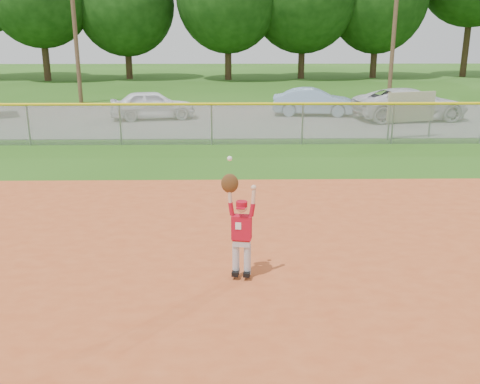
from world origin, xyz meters
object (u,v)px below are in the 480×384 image
(car_white_a, at_px, (153,105))
(car_blue, at_px, (314,102))
(car_white_b, at_px, (410,104))
(sponsor_sign, at_px, (411,108))
(ballplayer, at_px, (240,226))

(car_white_a, bearing_deg, car_blue, -93.68)
(car_white_b, xyz_separation_m, sponsor_sign, (-1.48, -4.48, 0.44))
(car_blue, relative_size, sponsor_sign, 2.01)
(car_white_a, relative_size, car_white_b, 0.75)
(car_white_a, distance_m, car_blue, 7.81)
(car_white_a, relative_size, ballplayer, 1.93)
(car_blue, xyz_separation_m, sponsor_sign, (2.83, -5.93, 0.51))
(car_white_a, distance_m, ballplayer, 17.47)
(car_blue, distance_m, ballplayer, 18.49)
(car_blue, bearing_deg, ballplayer, 173.79)
(car_white_b, distance_m, ballplayer, 18.55)
(ballplayer, bearing_deg, sponsor_sign, 60.79)
(car_white_a, relative_size, sponsor_sign, 1.98)
(car_blue, distance_m, sponsor_sign, 6.59)
(car_white_a, height_order, ballplayer, ballplayer)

